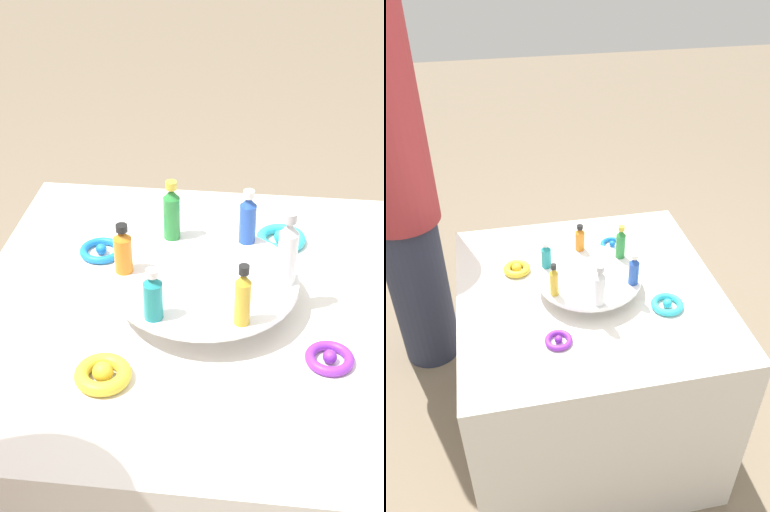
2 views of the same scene
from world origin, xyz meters
TOP-DOWN VIEW (x-y plane):
  - party_table at (0.00, 0.00)m, footprint 0.87×0.87m
  - display_stand at (0.00, 0.00)m, footprint 0.35×0.35m
  - bottle_blue at (0.13, -0.07)m, footprint 0.03×0.03m
  - bottle_green at (0.13, 0.08)m, footprint 0.03×0.03m
  - bottle_orange at (-0.00, 0.15)m, footprint 0.03×0.03m
  - bottle_teal at (-0.13, 0.07)m, footprint 0.03×0.03m
  - bottle_gold at (-0.13, -0.08)m, footprint 0.03×0.03m
  - bottle_clear at (0.00, -0.15)m, footprint 0.03×0.03m
  - ribbon_bow_purple at (-0.14, -0.23)m, footprint 0.08×0.08m
  - ribbon_bow_teal at (0.23, -0.14)m, footprint 0.10×0.10m
  - ribbon_bow_blue at (0.14, 0.23)m, footprint 0.09×0.09m
  - ribbon_bow_gold at (-0.23, 0.14)m, footprint 0.09×0.09m

SIDE VIEW (x-z plane):
  - party_table at x=0.00m, z-range 0.00..0.74m
  - ribbon_bow_blue at x=0.14m, z-range 0.74..0.76m
  - ribbon_bow_purple at x=-0.14m, z-range 0.74..0.76m
  - ribbon_bow_teal at x=0.23m, z-range 0.74..0.77m
  - ribbon_bow_gold at x=-0.23m, z-range 0.74..0.77m
  - display_stand at x=0.00m, z-range 0.76..0.82m
  - bottle_teal at x=-0.13m, z-range 0.80..0.89m
  - bottle_orange at x=0.00m, z-range 0.80..0.90m
  - bottle_blue at x=0.13m, z-range 0.80..0.91m
  - bottle_gold at x=-0.13m, z-range 0.80..0.91m
  - bottle_green at x=0.13m, z-range 0.80..0.92m
  - bottle_clear at x=0.00m, z-range 0.80..0.94m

